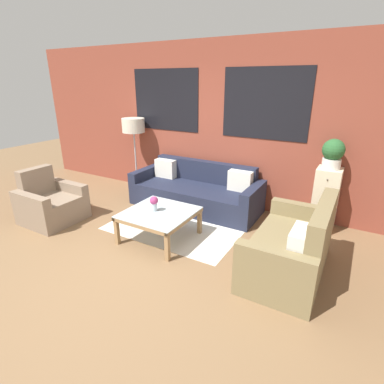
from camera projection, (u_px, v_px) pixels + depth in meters
ground_plane at (124, 259)px, 3.83m from camera, size 16.00×16.00×0.00m
wall_back_brick at (212, 125)px, 5.32m from camera, size 8.40×0.09×2.80m
rug at (181, 223)px, 4.80m from camera, size 2.01×1.60×0.00m
couch_dark at (196, 192)px, 5.33m from camera, size 2.29×0.88×0.78m
settee_vintage at (293, 249)px, 3.48m from camera, size 0.80×1.47×0.92m
armchair_corner at (51, 204)px, 4.82m from camera, size 0.80×0.83×0.84m
coffee_table at (159, 216)px, 4.22m from camera, size 0.92×0.92×0.42m
floor_lamp at (134, 128)px, 5.82m from camera, size 0.44×0.44×1.46m
drawer_cabinet at (325, 199)px, 4.48m from camera, size 0.34×0.37×0.96m
potted_plant at (333, 153)px, 4.23m from camera, size 0.31×0.31×0.43m
flower_vase at (154, 203)px, 4.18m from camera, size 0.12×0.12×0.22m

